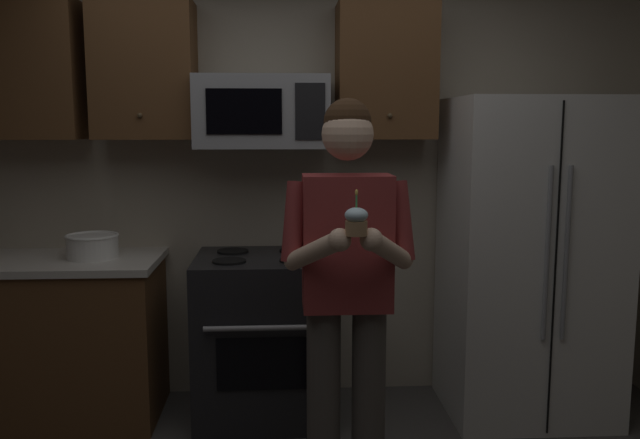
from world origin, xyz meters
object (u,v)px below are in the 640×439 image
oven_range (264,336)px  cupcake (356,221)px  person (347,278)px  microwave (262,112)px  refrigerator (529,258)px  bowl_large_white (92,245)px

oven_range → cupcake: (0.38, -1.20, 0.83)m
person → cupcake: person is taller
microwave → refrigerator: microwave is taller
microwave → refrigerator: size_ratio=0.41×
bowl_large_white → cupcake: (1.32, -1.22, 0.30)m
microwave → bowl_large_white: (-0.94, -0.10, -0.73)m
refrigerator → bowl_large_white: refrigerator is taller
oven_range → refrigerator: refrigerator is taller
bowl_large_white → cupcake: bearing=-42.7°
refrigerator → oven_range: bearing=178.5°
oven_range → bowl_large_white: 1.08m
refrigerator → microwave: bearing=174.0°
microwave → refrigerator: (1.50, -0.16, -0.82)m
microwave → cupcake: bearing=-73.8°
microwave → bowl_large_white: microwave is taller
cupcake → refrigerator: bearing=46.0°
refrigerator → person: refrigerator is taller
oven_range → refrigerator: 1.56m
bowl_large_white → oven_range: bearing=-1.4°
oven_range → cupcake: cupcake is taller
oven_range → microwave: bearing=90.0°
refrigerator → cupcake: bearing=-134.0°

